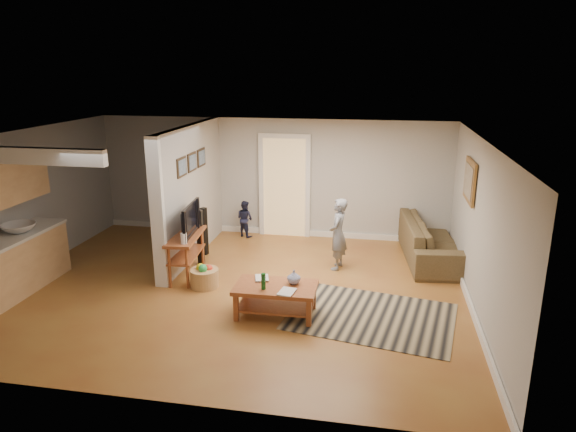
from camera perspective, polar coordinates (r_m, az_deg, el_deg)
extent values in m
plane|color=brown|center=(8.58, -6.05, -8.06)|extent=(7.50, 7.50, 0.00)
cube|color=#ABA8A4|center=(10.97, -1.86, 4.29)|extent=(7.50, 0.04, 2.50)
cube|color=#ABA8A4|center=(9.88, -27.66, 1.07)|extent=(0.04, 6.00, 2.50)
cube|color=#ABA8A4|center=(7.96, 20.55, -1.37)|extent=(0.04, 6.00, 2.50)
cube|color=white|center=(7.89, -6.59, 8.72)|extent=(7.50, 6.00, 0.04)
cube|color=#ABA8A4|center=(9.86, -10.62, 2.65)|extent=(0.15, 3.10, 2.50)
cube|color=white|center=(8.48, -14.30, 0.20)|extent=(0.22, 0.10, 2.50)
cube|color=white|center=(11.25, -1.84, -1.68)|extent=(7.50, 0.04, 0.12)
cube|color=white|center=(8.37, 19.54, -9.15)|extent=(0.04, 6.00, 0.12)
cube|color=#D8B272|center=(10.90, -0.38, 3.14)|extent=(0.90, 0.06, 2.10)
cube|color=tan|center=(9.31, -28.41, -5.04)|extent=(0.60, 2.20, 0.90)
cube|color=beige|center=(9.17, -28.80, -2.30)|extent=(0.64, 2.24, 0.05)
imported|color=silver|center=(9.38, -27.69, -1.59)|extent=(0.54, 0.54, 0.19)
cube|color=#322416|center=(9.11, -11.76, 5.35)|extent=(0.03, 0.40, 0.34)
cube|color=#322416|center=(9.57, -10.65, 5.92)|extent=(0.03, 0.40, 0.34)
cube|color=#322416|center=(10.03, -9.64, 6.43)|extent=(0.03, 0.40, 0.34)
cube|color=olive|center=(8.79, 19.55, 3.69)|extent=(0.04, 0.90, 0.68)
cube|color=black|center=(7.75, 9.25, -10.93)|extent=(2.60, 2.10, 0.01)
imported|color=#433521|center=(10.25, 15.47, -4.46)|extent=(1.22, 2.58, 0.73)
cube|color=brown|center=(7.53, -1.37, -7.93)|extent=(1.20, 0.71, 0.06)
cube|color=silver|center=(7.52, -1.37, -7.90)|extent=(0.75, 0.42, 0.02)
cube|color=brown|center=(7.65, -1.36, -9.90)|extent=(1.10, 0.61, 0.03)
cube|color=brown|center=(7.49, -5.79, -10.00)|extent=(0.07, 0.07, 0.44)
cube|color=brown|center=(7.30, 2.34, -10.66)|extent=(0.07, 0.07, 0.44)
cube|color=brown|center=(7.97, -4.73, -8.27)|extent=(0.07, 0.07, 0.44)
cube|color=brown|center=(7.79, 2.87, -8.83)|extent=(0.07, 0.07, 0.44)
imported|color=navy|center=(7.58, 0.65, -7.50)|extent=(0.20, 0.20, 0.21)
cylinder|color=#12511C|center=(7.36, -2.75, -7.26)|extent=(0.07, 0.07, 0.24)
imported|color=#998C4C|center=(7.74, -3.66, -7.01)|extent=(0.26, 0.31, 0.02)
imported|color=#66594C|center=(7.32, -0.91, -8.40)|extent=(0.26, 0.32, 0.02)
cube|color=brown|center=(8.97, -11.31, -2.23)|extent=(0.56, 1.23, 0.05)
cube|color=brown|center=(9.08, -11.20, -4.19)|extent=(0.50, 1.13, 0.03)
cylinder|color=brown|center=(8.67, -13.05, -5.51)|extent=(0.05, 0.05, 0.74)
cylinder|color=brown|center=(9.59, -11.22, -3.26)|extent=(0.05, 0.05, 0.74)
cylinder|color=brown|center=(8.58, -11.14, -5.61)|extent=(0.05, 0.05, 0.74)
cylinder|color=brown|center=(9.52, -9.49, -3.33)|extent=(0.05, 0.05, 0.74)
imported|color=black|center=(8.96, -11.20, -2.08)|extent=(0.22, 0.97, 0.55)
cylinder|color=white|center=(8.50, -11.51, -2.47)|extent=(0.10, 0.10, 0.18)
cube|color=black|center=(9.51, -9.72, -2.39)|extent=(0.11, 0.11, 1.04)
cube|color=black|center=(10.02, -9.26, -1.68)|extent=(0.12, 0.12, 0.94)
cylinder|color=#A08145|center=(8.67, -9.25, -6.82)|extent=(0.47, 0.47, 0.30)
sphere|color=red|center=(8.63, -8.83, -5.82)|extent=(0.14, 0.14, 0.14)
sphere|color=gold|center=(8.65, -9.71, -5.67)|extent=(0.14, 0.14, 0.14)
sphere|color=green|center=(8.55, -9.45, -5.78)|extent=(0.14, 0.14, 0.14)
imported|color=slate|center=(9.41, 5.47, -5.79)|extent=(0.37, 0.51, 1.30)
imported|color=#1B1F39|center=(11.14, -4.77, -2.24)|extent=(0.48, 0.44, 0.79)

